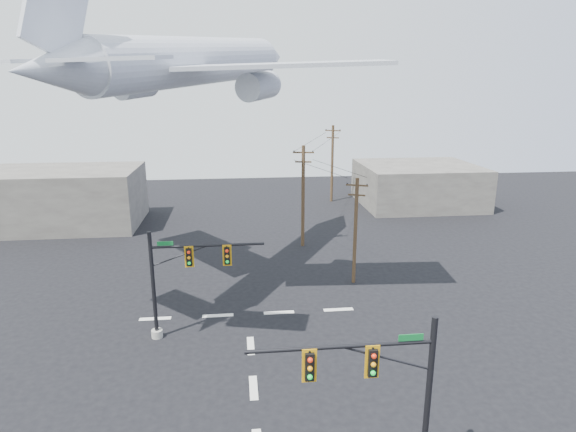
{
  "coord_description": "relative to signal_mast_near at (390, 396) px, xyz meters",
  "views": [
    {
      "loc": [
        -0.55,
        -16.84,
        14.53
      ],
      "look_at": [
        1.84,
        5.0,
        8.53
      ],
      "focal_mm": 30.0,
      "sensor_mm": 36.0,
      "label": 1
    }
  ],
  "objects": [
    {
      "name": "lane_markings",
      "position": [
        -4.78,
        7.52,
        -3.59
      ],
      "size": [
        14.0,
        21.2,
        0.01
      ],
      "color": "silver",
      "rests_on": "ground"
    },
    {
      "name": "signal_mast_near",
      "position": [
        0.0,
        0.0,
        0.0
      ],
      "size": [
        7.05,
        0.73,
        6.65
      ],
      "color": "#99978B",
      "rests_on": "ground"
    },
    {
      "name": "signal_mast_far",
      "position": [
        -8.87,
        11.75,
        -0.05
      ],
      "size": [
        6.78,
        0.72,
        6.58
      ],
      "color": "#99978B",
      "rests_on": "ground"
    },
    {
      "name": "utility_pole_a",
      "position": [
        3.33,
        18.64,
        0.62
      ],
      "size": [
        1.53,
        0.72,
        8.07
      ],
      "rotation": [
        0.0,
        0.0,
        -0.39
      ],
      "color": "#4D3921",
      "rests_on": "ground"
    },
    {
      "name": "utility_pole_b",
      "position": [
        0.67,
        27.63,
        1.29
      ],
      "size": [
        1.89,
        0.42,
        9.36
      ],
      "rotation": [
        0.0,
        0.0,
        -0.16
      ],
      "color": "#4D3921",
      "rests_on": "ground"
    },
    {
      "name": "utility_pole_c",
      "position": [
        6.82,
        44.88,
        1.47
      ],
      "size": [
        1.87,
        0.92,
        9.7
      ],
      "rotation": [
        0.0,
        0.0,
        -0.42
      ],
      "color": "#4D3921",
      "rests_on": "ground"
    },
    {
      "name": "power_lines",
      "position": [
        3.15,
        31.82,
        4.97
      ],
      "size": [
        7.9,
        26.25,
        0.78
      ],
      "color": "black"
    },
    {
      "name": "airliner",
      "position": [
        -7.88,
        20.02,
        12.38
      ],
      "size": [
        24.47,
        26.73,
        7.65
      ],
      "rotation": [
        0.0,
        -0.07,
        1.07
      ],
      "color": "silver"
    },
    {
      "name": "building_left",
      "position": [
        -24.78,
        37.19,
        -0.6
      ],
      "size": [
        18.0,
        10.0,
        6.0
      ],
      "primitive_type": "cube",
      "color": "slate",
      "rests_on": "ground"
    },
    {
      "name": "building_right",
      "position": [
        17.22,
        42.19,
        -1.1
      ],
      "size": [
        14.0,
        12.0,
        5.0
      ],
      "primitive_type": "cube",
      "color": "slate",
      "rests_on": "ground"
    }
  ]
}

